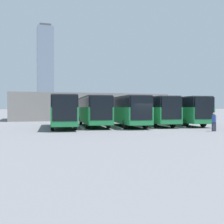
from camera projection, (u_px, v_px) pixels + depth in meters
name	position (u px, v px, depth m)	size (l,w,h in m)	color
ground_plane	(145.00, 130.00, 26.86)	(600.00, 600.00, 0.00)	slate
bus_0	(181.00, 110.00, 33.96)	(3.49, 11.19, 3.33)	#238447
curb_divider_0	(175.00, 126.00, 31.90)	(0.24, 5.29, 0.15)	#9E9E99
bus_1	(153.00, 110.00, 33.24)	(3.49, 11.19, 3.33)	#238447
curb_divider_1	(144.00, 126.00, 31.18)	(0.24, 5.29, 0.15)	#9E9E99
bus_2	(126.00, 110.00, 31.48)	(3.49, 11.19, 3.33)	#238447
curb_divider_2	(116.00, 127.00, 29.42)	(0.24, 5.29, 0.15)	#9E9E99
bus_3	(93.00, 110.00, 31.51)	(3.49, 11.19, 3.33)	#238447
curb_divider_3	(80.00, 127.00, 29.45)	(0.24, 5.29, 0.15)	#9E9E99
bus_4	(63.00, 110.00, 29.47)	(3.49, 11.19, 3.33)	#238447
pedestrian	(214.00, 121.00, 25.22)	(0.53, 0.53, 1.68)	#38384C
station_building	(88.00, 107.00, 50.01)	(26.55, 12.74, 4.50)	gray
office_tower	(45.00, 68.00, 256.38)	(14.34, 14.34, 77.57)	#7F8EA3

